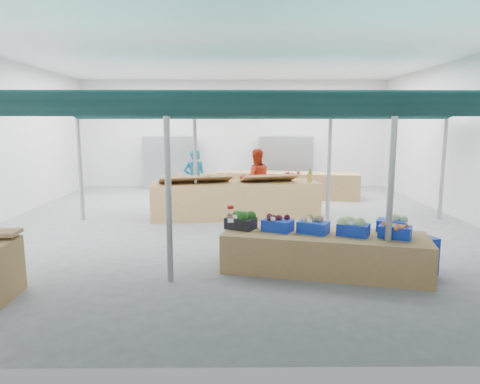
% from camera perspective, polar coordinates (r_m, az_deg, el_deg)
% --- Properties ---
extents(floor, '(13.00, 13.00, 0.00)m').
position_cam_1_polar(floor, '(10.92, -0.85, -4.22)').
color(floor, '#5F5F61').
rests_on(floor, ground).
extents(hall, '(13.00, 13.00, 13.00)m').
position_cam_1_polar(hall, '(12.06, -0.84, 9.73)').
color(hall, silver).
rests_on(hall, ground).
extents(pole_grid, '(10.00, 4.60, 3.00)m').
position_cam_1_polar(pole_grid, '(8.93, 3.89, 4.54)').
color(pole_grid, gray).
rests_on(pole_grid, floor).
extents(awnings, '(9.50, 7.08, 0.30)m').
position_cam_1_polar(awnings, '(8.90, 3.96, 10.77)').
color(awnings, '#0A2C2C').
rests_on(awnings, pole_grid).
extents(back_shelving_left, '(2.00, 0.50, 2.00)m').
position_cam_1_polar(back_shelving_left, '(16.89, -9.27, 3.86)').
color(back_shelving_left, '#B23F33').
rests_on(back_shelving_left, floor).
extents(back_shelving_right, '(2.00, 0.50, 2.00)m').
position_cam_1_polar(back_shelving_right, '(16.80, 6.11, 3.90)').
color(back_shelving_right, '#B23F33').
rests_on(back_shelving_right, floor).
extents(veg_counter, '(3.59, 1.93, 0.66)m').
position_cam_1_polar(veg_counter, '(7.57, 11.11, -7.88)').
color(veg_counter, olive).
rests_on(veg_counter, floor).
extents(fruit_counter, '(4.56, 1.59, 0.96)m').
position_cam_1_polar(fruit_counter, '(11.53, -0.59, -1.07)').
color(fruit_counter, olive).
rests_on(fruit_counter, floor).
extents(far_counter, '(4.89, 1.77, 0.86)m').
position_cam_1_polar(far_counter, '(14.70, 6.26, 0.92)').
color(far_counter, olive).
rests_on(far_counter, floor).
extents(crate_stack, '(0.62, 0.52, 0.63)m').
position_cam_1_polar(crate_stack, '(7.90, 22.81, -7.83)').
color(crate_stack, '#0F2DA7').
rests_on(crate_stack, floor).
extents(vendor_left, '(0.70, 0.50, 1.79)m').
position_cam_1_polar(vendor_left, '(12.61, -6.05, 1.67)').
color(vendor_left, '#176998').
rests_on(vendor_left, floor).
extents(vendor_right, '(0.94, 0.77, 1.79)m').
position_cam_1_polar(vendor_right, '(12.57, 2.15, 1.69)').
color(vendor_right, red).
rests_on(vendor_right, floor).
extents(crate_broccoli, '(0.61, 0.54, 0.35)m').
position_cam_1_polar(crate_broccoli, '(7.63, 0.11, -3.75)').
color(crate_broccoli, black).
rests_on(crate_broccoli, veg_counter).
extents(crate_beets, '(0.61, 0.54, 0.29)m').
position_cam_1_polar(crate_beets, '(7.51, 5.05, -4.18)').
color(crate_beets, '#0F2DA7').
rests_on(crate_beets, veg_counter).
extents(crate_celeriac, '(0.61, 0.54, 0.31)m').
position_cam_1_polar(crate_celeriac, '(7.45, 9.76, -4.31)').
color(crate_celeriac, '#0F2DA7').
rests_on(crate_celeriac, veg_counter).
extents(crate_cabbage, '(0.61, 0.54, 0.35)m').
position_cam_1_polar(crate_cabbage, '(7.44, 14.89, -4.40)').
color(crate_cabbage, '#0F2DA7').
rests_on(crate_cabbage, veg_counter).
extents(crate_carrots, '(0.61, 0.54, 0.29)m').
position_cam_1_polar(crate_carrots, '(7.50, 19.96, -4.91)').
color(crate_carrots, '#0F2DA7').
rests_on(crate_carrots, veg_counter).
extents(sparrow, '(0.12, 0.09, 0.11)m').
position_cam_1_polar(sparrow, '(7.53, -1.22, -3.22)').
color(sparrow, brown).
rests_on(sparrow, crate_broccoli).
extents(pole_ribbon, '(0.12, 0.12, 0.28)m').
position_cam_1_polar(pole_ribbon, '(7.34, -1.27, -2.22)').
color(pole_ribbon, '#B50F0C').
rests_on(pole_ribbon, pole_grid).
extents(apple_heap_yellow, '(2.01, 1.13, 0.27)m').
position_cam_1_polar(apple_heap_yellow, '(11.25, -5.92, 1.95)').
color(apple_heap_yellow, '#997247').
rests_on(apple_heap_yellow, fruit_counter).
extents(apple_heap_red, '(1.62, 1.03, 0.27)m').
position_cam_1_polar(apple_heap_red, '(11.47, 3.96, 2.11)').
color(apple_heap_red, '#997247').
rests_on(apple_heap_red, fruit_counter).
extents(pineapple, '(0.14, 0.14, 0.39)m').
position_cam_1_polar(pineapple, '(11.73, 9.31, 2.25)').
color(pineapple, '#8C6019').
rests_on(pineapple, fruit_counter).
extents(crate_extra, '(0.60, 0.53, 0.32)m').
position_cam_1_polar(crate_extra, '(7.91, 19.64, -3.91)').
color(crate_extra, '#0F2DA7').
rests_on(crate_extra, veg_counter).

